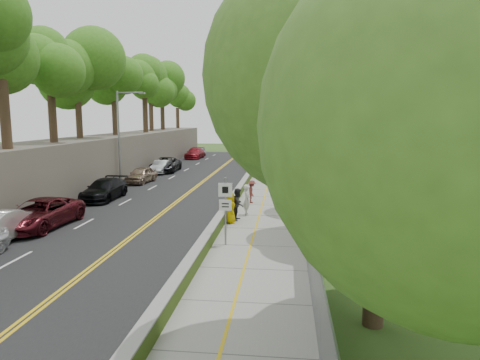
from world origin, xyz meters
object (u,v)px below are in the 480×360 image
(concrete_block, at_px, (295,210))
(car_2, at_px, (40,214))
(signpost, at_px, (225,204))
(person_far, at_px, (278,161))
(painter_0, at_px, (231,208))
(construction_barrel, at_px, (280,174))
(streetlight, at_px, (121,131))

(concrete_block, bearing_deg, car_2, -163.25)
(signpost, height_order, car_2, signpost)
(car_2, relative_size, person_far, 2.85)
(concrete_block, distance_m, person_far, 22.72)
(car_2, bearing_deg, painter_0, 14.42)
(concrete_block, distance_m, painter_0, 4.10)
(construction_barrel, distance_m, concrete_block, 15.03)
(construction_barrel, bearing_deg, streetlight, -163.65)
(construction_barrel, relative_size, car_2, 0.17)
(streetlight, height_order, signpost, streetlight)
(concrete_block, height_order, person_far, person_far)
(signpost, distance_m, car_2, 10.39)
(signpost, bearing_deg, person_far, 86.51)
(signpost, xyz_separation_m, car_2, (-10.13, 1.99, -1.17))
(concrete_block, bearing_deg, streetlight, 143.31)
(construction_barrel, height_order, painter_0, painter_0)
(painter_0, height_order, person_far, person_far)
(construction_barrel, relative_size, painter_0, 0.55)
(painter_0, bearing_deg, signpost, 171.01)
(construction_barrel, xyz_separation_m, person_far, (-0.34, 7.67, 0.48))
(painter_0, bearing_deg, person_far, -18.01)
(streetlight, xyz_separation_m, construction_barrel, (13.60, 3.99, -4.12))
(streetlight, xyz_separation_m, person_far, (13.26, 11.66, -3.64))
(signpost, relative_size, construction_barrel, 3.27)
(signpost, relative_size, person_far, 1.62)
(signpost, xyz_separation_m, painter_0, (-0.30, 4.02, -1.06))
(signpost, xyz_separation_m, concrete_block, (3.25, 6.02, -1.55))
(painter_0, bearing_deg, car_2, 88.40)
(signpost, height_order, concrete_block, signpost)
(construction_barrel, height_order, person_far, person_far)
(concrete_block, distance_m, car_2, 13.98)
(signpost, bearing_deg, concrete_block, 61.62)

